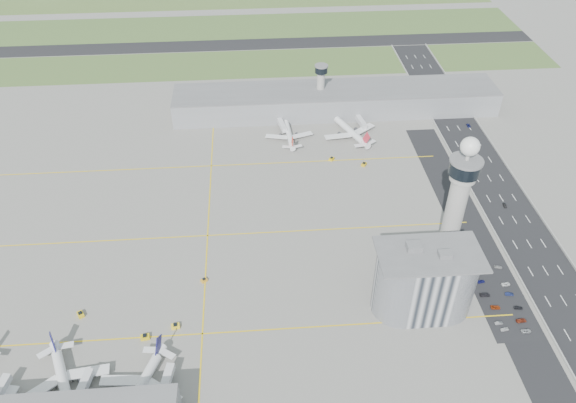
{
  "coord_description": "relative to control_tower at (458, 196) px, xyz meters",
  "views": [
    {
      "loc": [
        -16.33,
        -177.46,
        184.25
      ],
      "look_at": [
        0.0,
        35.0,
        15.0
      ],
      "focal_mm": 35.0,
      "sensor_mm": 36.0,
      "label": 1
    }
  ],
  "objects": [
    {
      "name": "ground",
      "position": [
        -72.0,
        -8.0,
        -35.04
      ],
      "size": [
        1000.0,
        1000.0,
        0.0
      ],
      "primitive_type": "plane",
      "color": "gray"
    },
    {
      "name": "grass_strip_0",
      "position": [
        -92.0,
        217.0,
        -35.0
      ],
      "size": [
        480.0,
        50.0,
        0.08
      ],
      "primitive_type": "cube",
      "color": "#49612E",
      "rests_on": "ground"
    },
    {
      "name": "grass_strip_1",
      "position": [
        -92.0,
        292.0,
        -35.0
      ],
      "size": [
        480.0,
        60.0,
        0.08
      ],
      "primitive_type": "cube",
      "color": "#3E582A",
      "rests_on": "ground"
    },
    {
      "name": "runway",
      "position": [
        -92.0,
        254.0,
        -34.98
      ],
      "size": [
        480.0,
        22.0,
        0.1
      ],
      "primitive_type": "cube",
      "color": "black",
      "rests_on": "ground"
    },
    {
      "name": "highway",
      "position": [
        43.0,
        -8.0,
        -34.99
      ],
      "size": [
        28.0,
        500.0,
        0.1
      ],
      "primitive_type": "cube",
      "color": "black",
      "rests_on": "ground"
    },
    {
      "name": "barrier_left",
      "position": [
        29.0,
        -8.0,
        -34.44
      ],
      "size": [
        0.6,
        500.0,
        1.2
      ],
      "primitive_type": "cube",
      "color": "#9E9E99",
      "rests_on": "ground"
    },
    {
      "name": "barrier_right",
      "position": [
        57.0,
        -8.0,
        -34.44
      ],
      "size": [
        0.6,
        500.0,
        1.2
      ],
      "primitive_type": "cube",
      "color": "#9E9E99",
      "rests_on": "ground"
    },
    {
      "name": "landside_road",
      "position": [
        18.0,
        -18.0,
        -35.0
      ],
      "size": [
        18.0,
        260.0,
        0.08
      ],
      "primitive_type": "cube",
      "color": "black",
      "rests_on": "ground"
    },
    {
      "name": "parking_lot",
      "position": [
        16.0,
        -30.0,
        -34.99
      ],
      "size": [
        20.0,
        44.0,
        0.1
      ],
      "primitive_type": "cube",
      "color": "black",
      "rests_on": "ground"
    },
    {
      "name": "taxiway_line_h_0",
      "position": [
        -112.0,
        -38.0,
        -35.04
      ],
      "size": [
        260.0,
        0.6,
        0.01
      ],
      "primitive_type": "cube",
      "color": "yellow",
      "rests_on": "ground"
    },
    {
      "name": "taxiway_line_h_1",
      "position": [
        -112.0,
        22.0,
        -35.04
      ],
      "size": [
        260.0,
        0.6,
        0.01
      ],
      "primitive_type": "cube",
      "color": "yellow",
      "rests_on": "ground"
    },
    {
      "name": "taxiway_line_h_2",
      "position": [
        -112.0,
        82.0,
        -35.04
      ],
      "size": [
        260.0,
        0.6,
        0.01
      ],
      "primitive_type": "cube",
      "color": "yellow",
      "rests_on": "ground"
    },
    {
      "name": "taxiway_line_v",
      "position": [
        -112.0,
        22.0,
        -35.04
      ],
      "size": [
        0.6,
        260.0,
        0.01
      ],
      "primitive_type": "cube",
      "color": "yellow",
      "rests_on": "ground"
    },
    {
      "name": "control_tower",
      "position": [
        0.0,
        0.0,
        0.0
      ],
      "size": [
        14.0,
        14.0,
        64.5
      ],
      "color": "#ADAAA5",
      "rests_on": "ground"
    },
    {
      "name": "secondary_tower",
      "position": [
        -42.0,
        142.0,
        -16.24
      ],
      "size": [
        8.6,
        8.6,
        31.9
      ],
      "color": "#ADAAA5",
      "rests_on": "ground"
    },
    {
      "name": "admin_building",
      "position": [
        -20.01,
        -30.0,
        -19.74
      ],
      "size": [
        42.0,
        24.0,
        33.5
      ],
      "color": "#B2B2B7",
      "rests_on": "ground"
    },
    {
      "name": "terminal_pier",
      "position": [
        -32.0,
        140.0,
        -27.14
      ],
      "size": [
        210.0,
        32.0,
        15.8
      ],
      "color": "gray",
      "rests_on": "ground"
    },
    {
      "name": "airplane_near_b",
      "position": [
        -161.62,
        -59.67,
        -29.4
      ],
      "size": [
        47.14,
        50.38,
        11.28
      ],
      "primitive_type": null,
      "rotation": [
        0.0,
        0.0,
        -1.17
      ],
      "color": "white",
      "rests_on": "ground"
    },
    {
      "name": "airplane_near_c",
      "position": [
        -133.54,
        -63.64,
        -29.63
      ],
      "size": [
        44.18,
        47.61,
        10.82
      ],
      "primitive_type": null,
      "rotation": [
        0.0,
        0.0,
        -1.92
      ],
      "color": "white",
      "rests_on": "ground"
    },
    {
      "name": "airplane_far_a",
      "position": [
        -65.1,
        108.84,
        -30.18
      ],
      "size": [
        31.26,
        36.2,
        9.72
      ],
      "primitive_type": null,
      "rotation": [
        0.0,
        0.0,
        1.62
      ],
      "color": "white",
      "rests_on": "ground"
    },
    {
      "name": "airplane_far_b",
      "position": [
        -27.5,
        109.12,
        -29.24
      ],
      "size": [
        48.4,
        51.78,
        11.61
      ],
      "primitive_type": null,
      "rotation": [
        0.0,
        0.0,
        1.96
      ],
      "color": "white",
      "rests_on": "ground"
    },
    {
      "name": "jet_bridge_near_2",
      "position": [
        -125.0,
        -69.0,
        -32.19
      ],
      "size": [
        5.39,
        14.31,
        5.7
      ],
      "primitive_type": null,
      "rotation": [
        0.0,
        0.0,
        1.4
      ],
      "color": "silver",
      "rests_on": "ground"
    },
    {
      "name": "jet_bridge_far_0",
      "position": [
        -70.0,
        124.0,
        -32.19
      ],
      "size": [
        5.39,
        14.31,
        5.7
      ],
      "primitive_type": null,
      "rotation": [
        0.0,
        0.0,
        -1.4
      ],
      "color": "silver",
      "rests_on": "ground"
    },
    {
      "name": "jet_bridge_far_1",
      "position": [
        -20.0,
        124.0,
        -32.19
      ],
      "size": [
        5.39,
        14.31,
        5.7
      ],
      "primitive_type": null,
      "rotation": [
        0.0,
        0.0,
        -1.4
      ],
      "color": "silver",
      "rests_on": "ground"
    },
    {
      "name": "tug_0",
      "position": [
        -163.38,
        -24.5,
        -34.05
      ],
      "size": [
        3.69,
        4.11,
        1.98
      ],
      "primitive_type": null,
      "rotation": [
        0.0,
        0.0,
        0.5
      ],
      "color": "gold",
      "rests_on": "ground"
    },
    {
      "name": "tug_1",
      "position": [
        -134.89,
        -38.46,
        -34.02
      ],
      "size": [
        3.8,
        2.86,
        2.04
      ],
      "primitive_type": null,
      "rotation": [
        0.0,
        0.0,
        1.7
      ],
      "color": "gold",
      "rests_on": "ground"
    },
    {
      "name": "tug_2",
      "position": [
        -123.11,
        -33.83,
        -34.05
      ],
      "size": [
        3.73,
        2.84,
        1.99
      ],
      "primitive_type": null,
      "rotation": [
        0.0,
        0.0,
        1.72
      ],
      "color": "yellow",
      "rests_on": "ground"
    },
    {
      "name": "tug_3",
      "position": [
        -112.45,
        -8.63,
        -34.22
      ],
      "size": [
        3.41,
        3.21,
        1.63
      ],
      "primitive_type": null,
      "rotation": [
        0.0,
        0.0,
        2.19
      ],
      "color": "gold",
      "rests_on": "ground"
    },
    {
      "name": "tug_4",
      "position": [
        -42.22,
        82.8,
        -34.14
      ],
      "size": [
        3.57,
        3.75,
        1.8
      ],
      "primitive_type": null,
      "rotation": [
        0.0,
        0.0,
        2.49
      ],
      "color": "#E8BB0A",
      "rests_on": "ground"
    },
    {
      "name": "tug_5",
      "position": [
        -24.49,
        75.79,
        -34.07
      ],
      "size": [
        3.8,
        4.05,
        1.94
      ],
      "primitive_type": null,
      "rotation": [
        0.0,
        0.0,
        -0.61
      ],
      "color": "gold",
      "rests_on": "ground"
    },
    {
      "name": "car_lot_0",
      "position": [
        11.51,
        -45.56,
        -34.45
      ],
      "size": [
        3.67,
        1.97,
        1.19
      ],
      "primitive_type": "imported",
      "rotation": [
        0.0,
        0.0,
        1.74
      ],
      "color": "silver",
      "rests_on": "ground"
    },
    {
      "name": "car_lot_1",
      "position": [
        10.29,
        -42.25,
        -34.5
      ],
      "size": [
        3.38,
        1.38,
        1.09
      ],
      "primitive_type": "imported",
      "rotation": [
        0.0,
        0.0,
        1.64
      ],
      "color": "gray",
      "rests_on": "ground"
    },
    {
      "name": "car_lot_2",
      "position": [
        11.99,
        -33.91,
        -34.47
      ],
      "size": [
        4.25,
        2.26,
        1.14
      ],
      "primitive_type": "imported",
      "rotation": [
        0.0,
        0.0,
        1.48
      ],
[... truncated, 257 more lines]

